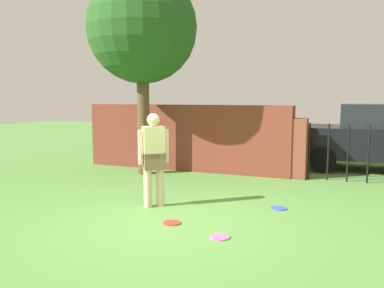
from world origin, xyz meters
The scene contains 9 objects.
ground_plane centered at (0.00, 0.00, 0.00)m, with size 40.00×40.00×0.00m, color #568C3D.
brick_wall centered at (-1.50, 4.19, 0.85)m, with size 5.50×0.50×1.69m, color brown.
tree centered at (-2.23, 3.27, 3.50)m, with size 2.63×2.63×4.85m.
person centered at (-0.62, 0.75, 0.90)m, with size 0.43×0.40×1.62m.
fence_gate centered at (2.66, 4.19, 0.70)m, with size 3.07×0.44×1.40m.
car centered at (3.24, 5.92, 0.86)m, with size 4.20×1.92×1.72m.
frisbee_blue centered at (1.42, 1.41, 0.01)m, with size 0.27×0.27×0.02m, color blue.
frisbee_red centered at (0.06, 0.01, 0.01)m, with size 0.27×0.27×0.02m, color red.
frisbee_pink centered at (0.92, -0.28, 0.01)m, with size 0.27×0.27×0.02m, color pink.
Camera 1 is at (2.51, -5.17, 1.89)m, focal length 36.70 mm.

